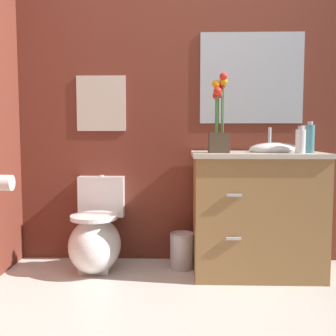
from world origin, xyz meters
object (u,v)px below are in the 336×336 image
at_px(hand_wash_bottle, 310,138).
at_px(toilet_paper_roll, 4,183).
at_px(lotion_bottle, 303,140).
at_px(wall_mirror, 252,78).
at_px(toilet, 96,238).
at_px(wall_poster, 101,103).
at_px(soap_bottle, 300,141).
at_px(trash_bin, 182,251).
at_px(vanity_cabinet, 257,211).
at_px(flower_vase, 219,125).

distance_m(hand_wash_bottle, toilet_paper_roll, 2.14).
height_order(lotion_bottle, wall_mirror, wall_mirror).
height_order(toilet, wall_poster, wall_poster).
relative_size(toilet, hand_wash_bottle, 3.17).
relative_size(soap_bottle, trash_bin, 0.68).
xyz_separation_m(toilet, wall_poster, (-0.00, 0.27, 1.01)).
distance_m(toilet, trash_bin, 0.65).
xyz_separation_m(lotion_bottle, trash_bin, (-0.90, -0.05, -0.84)).
bearing_deg(soap_bottle, wall_poster, 162.75).
bearing_deg(vanity_cabinet, trash_bin, 171.89).
height_order(toilet, trash_bin, toilet).
relative_size(soap_bottle, lotion_bottle, 0.96).
height_order(trash_bin, wall_mirror, wall_mirror).
relative_size(wall_poster, wall_mirror, 0.54).
bearing_deg(wall_poster, flower_vase, -22.75).
height_order(wall_poster, wall_mirror, wall_mirror).
height_order(toilet, wall_mirror, wall_mirror).
xyz_separation_m(soap_bottle, wall_poster, (-1.44, 0.45, 0.29)).
distance_m(toilet, wall_poster, 1.05).
bearing_deg(vanity_cabinet, hand_wash_bottle, -11.28).
xyz_separation_m(lotion_bottle, toilet_paper_roll, (-2.13, -0.30, -0.30)).
relative_size(vanity_cabinet, flower_vase, 1.94).
xyz_separation_m(flower_vase, hand_wash_bottle, (0.63, 0.01, -0.09)).
relative_size(flower_vase, toilet_paper_roll, 5.00).
xyz_separation_m(lotion_bottle, wall_poster, (-1.54, 0.17, 0.28)).
distance_m(flower_vase, toilet_paper_roll, 1.54).
height_order(wall_poster, toilet_paper_roll, wall_poster).
xyz_separation_m(wall_mirror, toilet_paper_roll, (-1.77, -0.46, -0.77)).
bearing_deg(lotion_bottle, toilet_paper_roll, -172.09).
relative_size(vanity_cabinet, wall_mirror, 1.33).
distance_m(toilet, flower_vase, 1.23).
relative_size(vanity_cabinet, toilet_paper_roll, 9.69).
bearing_deg(wall_poster, toilet, -90.00).
bearing_deg(trash_bin, toilet_paper_roll, -168.68).
xyz_separation_m(wall_poster, toilet_paper_roll, (-0.59, -0.46, -0.58)).
relative_size(wall_poster, toilet_paper_roll, 3.95).
bearing_deg(lotion_bottle, hand_wash_bottle, -94.23).
relative_size(trash_bin, toilet_paper_roll, 2.47).
bearing_deg(toilet, wall_mirror, 12.76).
distance_m(hand_wash_bottle, wall_poster, 1.59).
bearing_deg(wall_mirror, hand_wash_bottle, -46.30).
relative_size(hand_wash_bottle, wall_mirror, 0.27).
relative_size(toilet, soap_bottle, 3.73).
xyz_separation_m(flower_vase, trash_bin, (-0.25, 0.16, -0.94)).
distance_m(soap_bottle, hand_wash_bottle, 0.12).
relative_size(vanity_cabinet, lotion_bottle, 5.51).
relative_size(lotion_bottle, toilet_paper_roll, 1.76).
bearing_deg(flower_vase, lotion_bottle, 17.84).
bearing_deg(hand_wash_bottle, wall_mirror, 133.70).
height_order(flower_vase, lotion_bottle, flower_vase).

